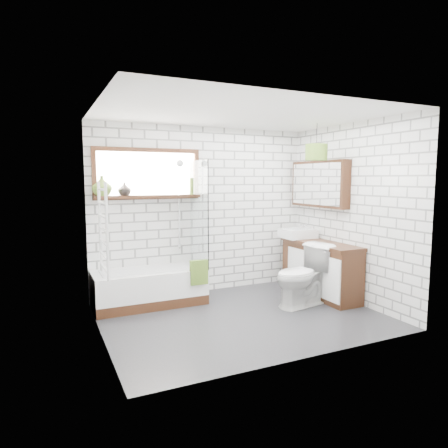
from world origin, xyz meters
name	(u,v)px	position (x,y,z in m)	size (l,w,h in m)	color
floor	(242,317)	(0.00, 0.00, -0.01)	(3.40, 2.60, 0.01)	#242428
ceiling	(243,113)	(0.00, 0.00, 2.50)	(3.40, 2.60, 0.01)	white
wall_back	(203,210)	(0.00, 1.30, 1.25)	(3.40, 0.01, 2.50)	white
wall_front	(308,231)	(0.00, -1.30, 1.25)	(3.40, 0.01, 2.50)	white
wall_left	(99,225)	(-1.70, 0.00, 1.25)	(0.01, 2.60, 2.50)	white
wall_right	(350,213)	(1.70, 0.00, 1.25)	(0.01, 2.60, 2.50)	white
window	(148,174)	(-0.85, 1.26, 1.80)	(1.52, 0.16, 0.68)	black
towel_radiator	(103,229)	(-1.66, 0.00, 1.20)	(0.06, 0.52, 1.00)	white
mirror_cabinet	(319,184)	(1.62, 0.60, 1.65)	(0.16, 1.20, 0.70)	black
shower_riser	(179,205)	(-0.40, 1.26, 1.35)	(0.02, 0.02, 1.30)	silver
bathtub	(149,287)	(-0.94, 0.97, 0.24)	(1.50, 0.66, 0.49)	white
shower_screen	(199,214)	(-0.21, 0.97, 1.24)	(0.02, 0.72, 1.50)	white
towel_green	(199,272)	(-0.34, 0.64, 0.47)	(0.25, 0.07, 0.34)	#4B6C20
towel_beige	(199,272)	(-0.34, 0.64, 0.47)	(0.21, 0.05, 0.27)	tan
vanity	(320,269)	(1.47, 0.34, 0.40)	(0.45, 1.40, 0.80)	black
basin	(298,233)	(1.41, 0.84, 0.87)	(0.49, 0.42, 0.14)	white
tap	(306,229)	(1.57, 0.84, 0.93)	(0.03, 0.03, 0.16)	silver
toilet	(303,276)	(0.95, 0.05, 0.42)	(0.82, 0.47, 0.84)	white
vase_olive	(102,187)	(-1.49, 1.23, 1.62)	(0.26, 0.26, 0.27)	#517122
vase_dark	(125,190)	(-1.19, 1.23, 1.57)	(0.18, 0.18, 0.18)	black
bottle	(192,188)	(-0.20, 1.23, 1.60)	(0.08, 0.08, 0.24)	#517122
pendant	(316,152)	(1.30, 0.27, 2.10)	(0.31, 0.31, 0.23)	#4B6C20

